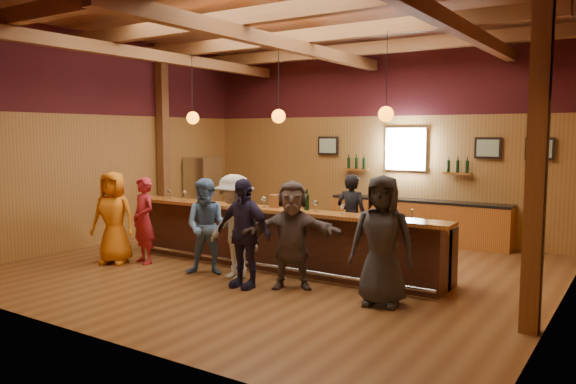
# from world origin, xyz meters

# --- Properties ---
(room) EXTENTS (9.04, 9.00, 4.52)m
(room) POSITION_xyz_m (0.00, 0.06, 3.21)
(room) COLOR brown
(room) RESTS_ON ground
(bar_counter) EXTENTS (6.30, 1.07, 1.11)m
(bar_counter) POSITION_xyz_m (0.02, 0.15, 0.52)
(bar_counter) COLOR black
(bar_counter) RESTS_ON ground
(back_bar_cabinet) EXTENTS (4.00, 0.52, 0.95)m
(back_bar_cabinet) POSITION_xyz_m (1.20, 3.72, 0.48)
(back_bar_cabinet) COLOR brown
(back_bar_cabinet) RESTS_ON ground
(window) EXTENTS (0.95, 0.09, 0.95)m
(window) POSITION_xyz_m (0.80, 3.95, 2.05)
(window) COLOR silver
(window) RESTS_ON room
(framed_pictures) EXTENTS (5.35, 0.05, 0.45)m
(framed_pictures) POSITION_xyz_m (1.67, 3.94, 2.10)
(framed_pictures) COLOR black
(framed_pictures) RESTS_ON room
(wine_shelves) EXTENTS (3.00, 0.18, 0.30)m
(wine_shelves) POSITION_xyz_m (0.80, 3.88, 1.62)
(wine_shelves) COLOR brown
(wine_shelves) RESTS_ON room
(pendant_lights) EXTENTS (4.24, 0.24, 1.37)m
(pendant_lights) POSITION_xyz_m (0.00, 0.00, 2.71)
(pendant_lights) COLOR black
(pendant_lights) RESTS_ON room
(stainless_fridge) EXTENTS (0.70, 0.70, 1.80)m
(stainless_fridge) POSITION_xyz_m (-4.10, 2.60, 0.90)
(stainless_fridge) COLOR silver
(stainless_fridge) RESTS_ON ground
(customer_orange) EXTENTS (0.98, 0.82, 1.71)m
(customer_orange) POSITION_xyz_m (-2.80, -1.31, 0.86)
(customer_orange) COLOR orange
(customer_orange) RESTS_ON ground
(customer_redvest) EXTENTS (0.66, 0.52, 1.60)m
(customer_redvest) POSITION_xyz_m (-2.34, -1.00, 0.80)
(customer_redvest) COLOR maroon
(customer_redvest) RESTS_ON ground
(customer_denim) EXTENTS (1.00, 0.92, 1.64)m
(customer_denim) POSITION_xyz_m (-0.79, -0.99, 0.82)
(customer_denim) COLOR #5276A4
(customer_denim) RESTS_ON ground
(customer_white) EXTENTS (1.22, 0.83, 1.74)m
(customer_white) POSITION_xyz_m (-0.22, -0.97, 0.87)
(customer_white) COLOR beige
(customer_white) RESTS_ON ground
(customer_navy) EXTENTS (1.01, 0.43, 1.72)m
(customer_navy) POSITION_xyz_m (0.21, -1.29, 0.86)
(customer_navy) COLOR #211D3A
(customer_navy) RESTS_ON ground
(customer_brown) EXTENTS (1.60, 1.22, 1.68)m
(customer_brown) POSITION_xyz_m (0.87, -0.92, 0.84)
(customer_brown) COLOR #554744
(customer_brown) RESTS_ON ground
(customer_dark) EXTENTS (1.00, 0.76, 1.84)m
(customer_dark) POSITION_xyz_m (2.39, -0.97, 0.92)
(customer_dark) COLOR #252528
(customer_dark) RESTS_ON ground
(bartender) EXTENTS (0.62, 0.42, 1.65)m
(bartender) POSITION_xyz_m (0.76, 1.34, 0.82)
(bartender) COLOR black
(bartender) RESTS_ON ground
(ice_bucket) EXTENTS (0.20, 0.20, 0.22)m
(ice_bucket) POSITION_xyz_m (-0.04, -0.06, 1.22)
(ice_bucket) COLOR brown
(ice_bucket) RESTS_ON bar_counter
(bottle_a) EXTENTS (0.07, 0.07, 0.31)m
(bottle_a) POSITION_xyz_m (0.57, -0.04, 1.23)
(bottle_a) COLOR black
(bottle_a) RESTS_ON bar_counter
(bottle_b) EXTENTS (0.08, 0.08, 0.35)m
(bottle_b) POSITION_xyz_m (0.62, -0.07, 1.25)
(bottle_b) COLOR black
(bottle_b) RESTS_ON bar_counter
(glass_a) EXTENTS (0.08, 0.08, 0.19)m
(glass_a) POSITION_xyz_m (-2.56, -0.11, 1.24)
(glass_a) COLOR silver
(glass_a) RESTS_ON bar_counter
(glass_b) EXTENTS (0.09, 0.09, 0.20)m
(glass_b) POSITION_xyz_m (-2.02, -0.25, 1.25)
(glass_b) COLOR silver
(glass_b) RESTS_ON bar_counter
(glass_c) EXTENTS (0.08, 0.08, 0.19)m
(glass_c) POSITION_xyz_m (-1.47, -0.09, 1.25)
(glass_c) COLOR silver
(glass_c) RESTS_ON bar_counter
(glass_d) EXTENTS (0.08, 0.08, 0.19)m
(glass_d) POSITION_xyz_m (-0.83, -0.28, 1.24)
(glass_d) COLOR silver
(glass_d) RESTS_ON bar_counter
(glass_e) EXTENTS (0.08, 0.08, 0.19)m
(glass_e) POSITION_xyz_m (-0.21, -0.15, 1.24)
(glass_e) COLOR silver
(glass_e) RESTS_ON bar_counter
(glass_f) EXTENTS (0.08, 0.08, 0.19)m
(glass_f) POSITION_xyz_m (0.82, -0.13, 1.25)
(glass_f) COLOR silver
(glass_f) RESTS_ON bar_counter
(glass_g) EXTENTS (0.07, 0.07, 0.16)m
(glass_g) POSITION_xyz_m (1.34, -0.15, 1.23)
(glass_g) COLOR silver
(glass_g) RESTS_ON bar_counter
(glass_h) EXTENTS (0.08, 0.08, 0.19)m
(glass_h) POSITION_xyz_m (1.95, -0.13, 1.25)
(glass_h) COLOR silver
(glass_h) RESTS_ON bar_counter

